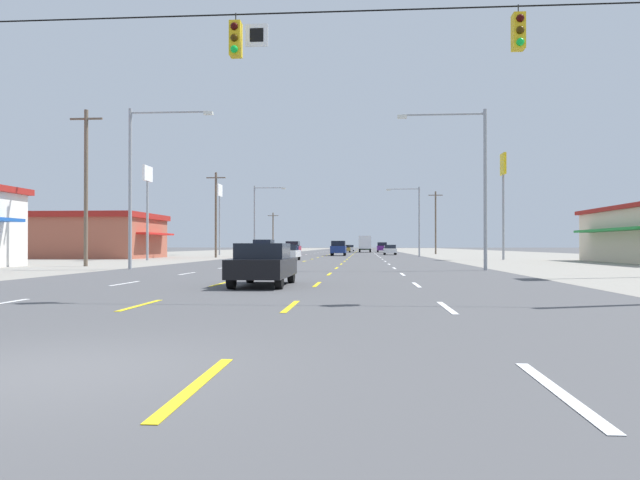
{
  "coord_description": "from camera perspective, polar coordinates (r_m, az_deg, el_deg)",
  "views": [
    {
      "loc": [
        3.41,
        -6.24,
        1.39
      ],
      "look_at": [
        -0.5,
        46.1,
        1.87
      ],
      "focal_mm": 32.96,
      "sensor_mm": 36.0,
      "label": 1
    }
  ],
  "objects": [
    {
      "name": "ground_plane",
      "position": [
        72.33,
        1.57,
        -1.62
      ],
      "size": [
        572.0,
        572.0,
        0.0
      ],
      "primitive_type": "plane",
      "color": "#4C4C4F"
    },
    {
      "name": "lot_apron_left",
      "position": [
        77.54,
        -17.02,
        -1.52
      ],
      "size": [
        28.0,
        440.0,
        0.01
      ],
      "primitive_type": "cube",
      "color": "gray",
      "rests_on": "ground"
    },
    {
      "name": "lot_apron_right",
      "position": [
        75.33,
        20.74,
        -1.54
      ],
      "size": [
        28.0,
        440.0,
        0.01
      ],
      "primitive_type": "cube",
      "color": "gray",
      "rests_on": "ground"
    },
    {
      "name": "lane_markings",
      "position": [
        110.8,
        2.51,
        -1.23
      ],
      "size": [
        10.64,
        227.6,
        0.01
      ],
      "color": "white",
      "rests_on": "ground"
    },
    {
      "name": "signal_span_wire",
      "position": [
        16.09,
        -8.16,
        12.05
      ],
      "size": [
        25.92,
        0.53,
        8.54
      ],
      "color": "brown",
      "rests_on": "ground"
    },
    {
      "name": "sedan_center_turn_nearest",
      "position": [
        20.27,
        -5.52,
        -2.32
      ],
      "size": [
        1.8,
        4.5,
        1.46
      ],
      "color": "black",
      "rests_on": "ground"
    },
    {
      "name": "sedan_inner_left_near",
      "position": [
        53.82,
        -3.06,
        -1.19
      ],
      "size": [
        1.8,
        4.5,
        1.46
      ],
      "color": "white",
      "rests_on": "ground"
    },
    {
      "name": "suv_far_left_mid",
      "position": [
        61.6,
        -5.47,
        -0.85
      ],
      "size": [
        1.98,
        4.9,
        1.98
      ],
      "color": "navy",
      "rests_on": "ground"
    },
    {
      "name": "suv_center_turn_midfar",
      "position": [
        78.38,
        1.8,
        -0.78
      ],
      "size": [
        1.98,
        4.9,
        1.98
      ],
      "color": "navy",
      "rests_on": "ground"
    },
    {
      "name": "sedan_far_right_far",
      "position": [
        86.14,
        6.8,
        -0.94
      ],
      "size": [
        1.8,
        4.5,
        1.46
      ],
      "color": "white",
      "rests_on": "ground"
    },
    {
      "name": "suv_far_left_farther",
      "position": [
        86.92,
        -2.65,
        -0.76
      ],
      "size": [
        1.98,
        4.9,
        1.98
      ],
      "color": "maroon",
      "rests_on": "ground"
    },
    {
      "name": "sedan_center_turn_farthest",
      "position": [
        114.37,
        2.52,
        -0.83
      ],
      "size": [
        1.8,
        4.5,
        1.46
      ],
      "color": "#B28C33",
      "rests_on": "ground"
    },
    {
      "name": "box_truck_inner_right_distant_a",
      "position": [
        115.72,
        4.39,
        -0.29
      ],
      "size": [
        2.4,
        7.2,
        3.23
      ],
      "color": "#235B2D",
      "rests_on": "ground"
    },
    {
      "name": "suv_far_right_distant_b",
      "position": [
        118.0,
        6.04,
        -0.69
      ],
      "size": [
        1.98,
        4.9,
        1.98
      ],
      "color": "#4C196B",
      "rests_on": "ground"
    },
    {
      "name": "sedan_center_turn_distant_c",
      "position": [
        135.81,
        2.94,
        -0.78
      ],
      "size": [
        1.8,
        4.5,
        1.46
      ],
      "color": "silver",
      "rests_on": "ground"
    },
    {
      "name": "storefront_left_row_1",
      "position": [
        68.57,
        -21.03,
        0.39
      ],
      "size": [
        14.09,
        11.86,
        4.82
      ],
      "color": "#A35642",
      "rests_on": "ground"
    },
    {
      "name": "pole_sign_left_row_1",
      "position": [
        56.78,
        -16.41,
        4.73
      ],
      "size": [
        0.24,
        2.06,
        8.74
      ],
      "color": "gray",
      "rests_on": "ground"
    },
    {
      "name": "pole_sign_left_row_2",
      "position": [
        86.15,
        -9.72,
        3.8
      ],
      "size": [
        0.24,
        2.44,
        10.2
      ],
      "color": "gray",
      "rests_on": "ground"
    },
    {
      "name": "pole_sign_right_row_1",
      "position": [
        59.18,
        17.37,
        5.44
      ],
      "size": [
        0.24,
        1.63,
        10.23
      ],
      "color": "gray",
      "rests_on": "ground"
    },
    {
      "name": "streetlight_left_row_0",
      "position": [
        35.85,
        -17.1,
        6.15
      ],
      "size": [
        4.98,
        0.26,
        9.36
      ],
      "color": "gray",
      "rests_on": "ground"
    },
    {
      "name": "streetlight_right_row_0",
      "position": [
        33.95,
        14.78,
        6.17
      ],
      "size": [
        4.95,
        0.26,
        8.98
      ],
      "color": "gray",
      "rests_on": "ground"
    },
    {
      "name": "streetlight_left_row_1",
      "position": [
        73.35,
        -6.05,
        2.41
      ],
      "size": [
        4.0,
        0.26,
        8.8
      ],
      "color": "gray",
      "rests_on": "ground"
    },
    {
      "name": "streetlight_right_row_1",
      "position": [
        72.43,
        9.26,
        2.35
      ],
      "size": [
        4.1,
        0.26,
        8.53
      ],
      "color": "gray",
      "rests_on": "ground"
    },
    {
      "name": "utility_pole_left_row_0",
      "position": [
        41.94,
        -21.77,
        4.98
      ],
      "size": [
        2.2,
        0.26,
        10.38
      ],
      "color": "brown",
      "rests_on": "ground"
    },
    {
      "name": "utility_pole_left_row_1",
      "position": [
        67.5,
        -10.07,
        2.57
      ],
      "size": [
        2.2,
        0.26,
        9.65
      ],
      "color": "brown",
      "rests_on": "ground"
    },
    {
      "name": "utility_pole_right_row_2",
      "position": [
        93.79,
        11.16,
        1.78
      ],
      "size": [
        2.2,
        0.26,
        9.86
      ],
      "color": "brown",
      "rests_on": "ground"
    },
    {
      "name": "utility_pole_left_row_3",
      "position": [
        119.71,
        -4.59,
        0.83
      ],
      "size": [
        2.2,
        0.26,
        8.02
      ],
      "color": "brown",
      "rests_on": "ground"
    }
  ]
}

